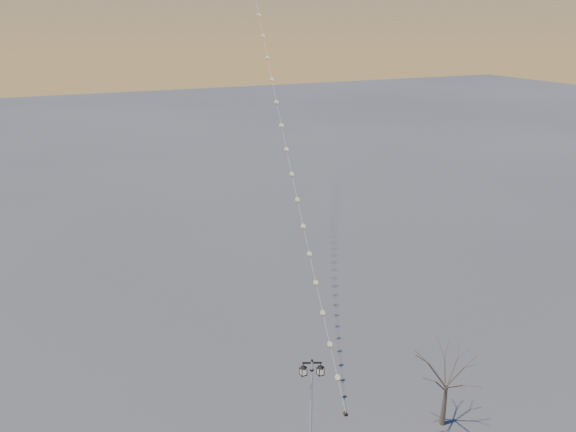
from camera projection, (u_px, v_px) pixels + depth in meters
street_lamp at (311, 398)px, 26.02m from camera, size 1.18×0.74×4.91m
bare_tree at (448, 374)px, 27.11m from camera, size 2.73×2.73×4.53m
kite_train at (260, 1)px, 40.00m from camera, size 7.01×40.77×42.78m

